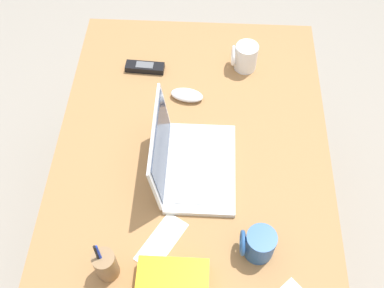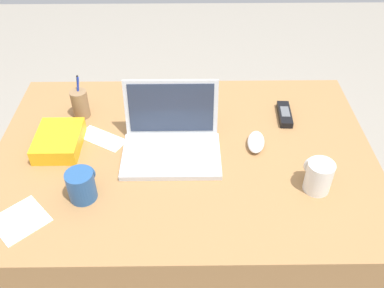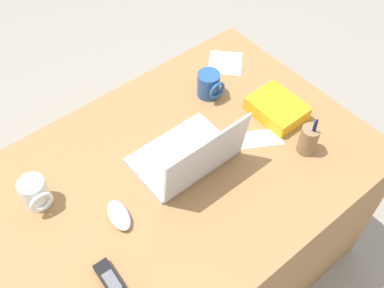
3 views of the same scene
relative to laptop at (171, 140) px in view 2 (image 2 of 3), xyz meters
name	(u,v)px [view 2 (image 2 of 3)]	position (x,y,z in m)	size (l,w,h in m)	color
ground_plane	(186,270)	(0.04, -0.01, -0.76)	(6.00, 6.00, 0.00)	gray
desk	(185,219)	(0.04, -0.01, -0.40)	(1.29, 0.89, 0.71)	#9E7042
laptop	(171,140)	(0.00, 0.00, 0.00)	(0.32, 0.24, 0.22)	silver
computer_mouse	(256,142)	(0.29, 0.02, -0.03)	(0.06, 0.11, 0.03)	white
coffee_mug_white	(318,176)	(0.45, -0.18, 0.01)	(0.08, 0.09, 0.10)	white
coffee_mug_tall	(81,185)	(-0.26, -0.21, 0.00)	(0.08, 0.10, 0.10)	#26518C
cordless_phone	(285,114)	(0.42, 0.18, -0.03)	(0.05, 0.14, 0.03)	black
pen_holder	(80,104)	(-0.34, 0.20, 0.01)	(0.06, 0.06, 0.17)	olive
snack_bag	(59,141)	(-0.38, 0.02, -0.02)	(0.15, 0.19, 0.05)	#F2AD19
paper_note_near_laptop	(20,220)	(-0.43, -0.30, -0.04)	(0.14, 0.13, 0.00)	white
paper_note_left	(102,138)	(-0.25, 0.06, -0.04)	(0.17, 0.07, 0.00)	white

